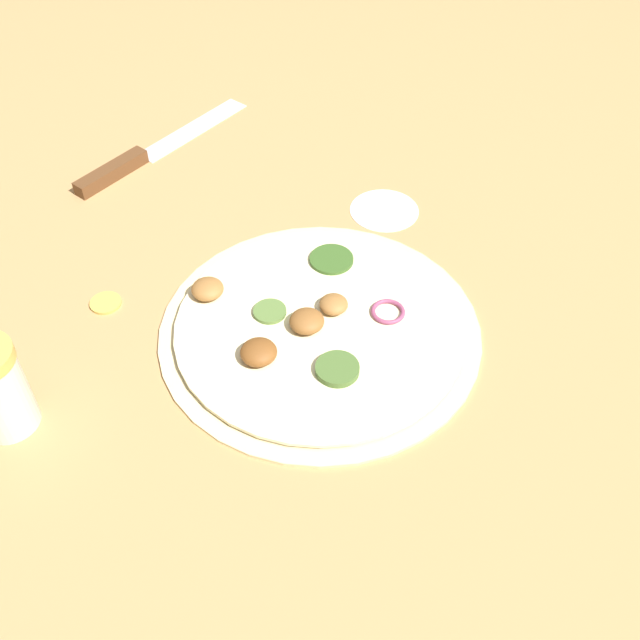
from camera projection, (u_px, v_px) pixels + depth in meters
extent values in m
plane|color=tan|center=(320.00, 331.00, 0.79)|extent=(3.00, 3.00, 0.00)
cylinder|color=beige|center=(320.00, 329.00, 0.79)|extent=(0.34, 0.34, 0.01)
cylinder|color=beige|center=(320.00, 325.00, 0.78)|extent=(0.30, 0.30, 0.00)
cylinder|color=#567538|center=(270.00, 311.00, 0.79)|extent=(0.04, 0.04, 0.00)
ellipsoid|color=#996633|center=(337.00, 306.00, 0.79)|extent=(0.03, 0.03, 0.02)
cylinder|color=#47662D|center=(337.00, 369.00, 0.73)|extent=(0.04, 0.04, 0.01)
cylinder|color=#385B23|center=(331.00, 259.00, 0.85)|extent=(0.05, 0.05, 0.00)
ellipsoid|color=#996633|center=(208.00, 289.00, 0.80)|extent=(0.03, 0.03, 0.02)
ellipsoid|color=brown|center=(259.00, 352.00, 0.74)|extent=(0.04, 0.04, 0.02)
ellipsoid|color=brown|center=(307.00, 321.00, 0.77)|extent=(0.04, 0.04, 0.02)
torus|color=#934266|center=(388.00, 312.00, 0.79)|extent=(0.04, 0.04, 0.00)
cube|color=silver|center=(194.00, 129.00, 1.06)|extent=(0.05, 0.19, 0.00)
cube|color=brown|center=(112.00, 172.00, 0.97)|extent=(0.03, 0.11, 0.02)
cylinder|color=gold|center=(105.00, 302.00, 0.81)|extent=(0.03, 0.03, 0.01)
cylinder|color=white|center=(384.00, 210.00, 0.93)|extent=(0.09, 0.09, 0.00)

